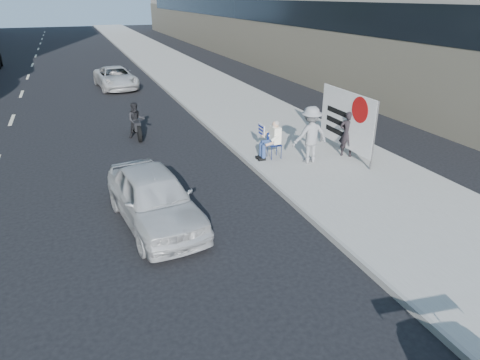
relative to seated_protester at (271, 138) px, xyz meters
name	(u,v)px	position (x,y,z in m)	size (l,w,h in m)	color
ground	(269,245)	(-2.29, -4.83, -0.87)	(160.00, 160.00, 0.00)	black
near_sidewalk	(197,81)	(1.71, 15.17, -0.80)	(5.00, 120.00, 0.15)	gray
seated_protester	(271,138)	(0.00, 0.00, 0.00)	(0.83, 1.12, 1.31)	navy
jogger	(310,135)	(1.02, -0.82, 0.21)	(1.21, 0.70, 1.88)	gray
pedestrian_woman	(348,134)	(2.50, -0.76, 0.06)	(0.57, 0.38, 1.57)	black
protest_banner	(346,120)	(2.49, -0.63, 0.53)	(0.08, 3.06, 2.20)	#4C4C4C
white_sedan_near	(154,198)	(-4.49, -2.83, -0.17)	(1.65, 4.10, 1.40)	silver
white_sedan_far	(116,78)	(-3.44, 14.93, -0.24)	(2.08, 4.52, 1.26)	silver
motorcycle	(136,122)	(-3.82, 4.45, -0.24)	(0.72, 2.04, 1.42)	black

